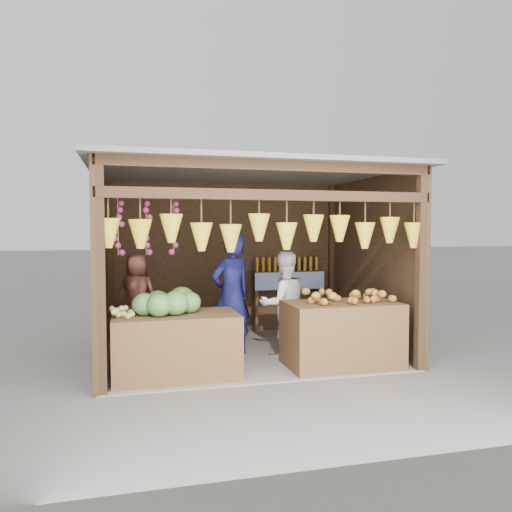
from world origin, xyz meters
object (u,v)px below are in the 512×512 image
(woman_standing, at_px, (284,304))
(vendor_seated, at_px, (137,295))
(counter_right, at_px, (342,335))
(man_standing, at_px, (231,295))
(counter_left, at_px, (176,346))

(woman_standing, distance_m, vendor_seated, 2.07)
(counter_right, height_order, man_standing, man_standing)
(man_standing, bearing_deg, vendor_seated, -33.68)
(counter_left, relative_size, woman_standing, 1.00)
(man_standing, bearing_deg, woman_standing, 136.57)
(woman_standing, bearing_deg, vendor_seated, -19.36)
(counter_right, bearing_deg, man_standing, 143.65)
(man_standing, height_order, woman_standing, man_standing)
(counter_left, relative_size, counter_right, 1.03)
(man_standing, relative_size, vendor_seated, 1.48)
(woman_standing, xyz_separation_m, vendor_seated, (-2.00, 0.51, 0.13))
(counter_left, distance_m, vendor_seated, 1.31)
(counter_right, xyz_separation_m, woman_standing, (-0.58, 0.68, 0.32))
(counter_right, xyz_separation_m, vendor_seated, (-2.58, 1.19, 0.45))
(counter_right, height_order, woman_standing, woman_standing)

